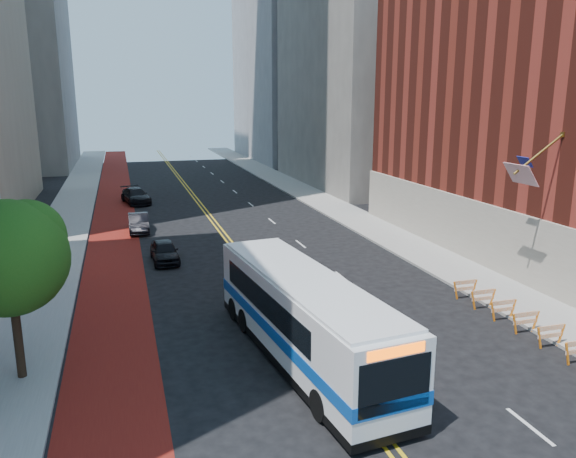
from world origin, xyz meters
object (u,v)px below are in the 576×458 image
(street_tree, at_px, (10,253))
(car_c, at_px, (136,196))
(transit_bus, at_px, (303,316))
(car_b, at_px, (139,223))
(car_a, at_px, (164,251))

(street_tree, xyz_separation_m, car_c, (5.21, 35.81, -4.16))
(transit_bus, xyz_separation_m, car_b, (-5.49, 24.61, -1.14))
(car_c, bearing_deg, car_a, -99.40)
(transit_bus, distance_m, car_a, 16.23)
(car_a, height_order, car_b, car_b)
(car_b, bearing_deg, car_c, 89.10)
(street_tree, distance_m, transit_bus, 11.04)
(street_tree, relative_size, car_a, 1.66)
(street_tree, bearing_deg, car_b, 77.80)
(car_a, bearing_deg, street_tree, -115.91)
(car_b, bearing_deg, street_tree, -102.25)
(street_tree, height_order, car_a, street_tree)
(street_tree, distance_m, car_a, 16.14)
(street_tree, relative_size, car_b, 1.55)
(street_tree, bearing_deg, transit_bus, -7.54)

